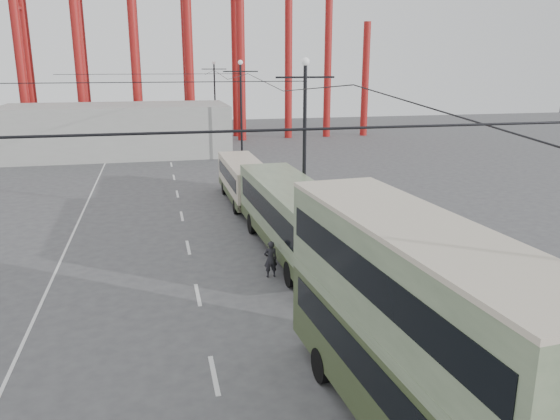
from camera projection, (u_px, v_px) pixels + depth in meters
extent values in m
cube|color=silver|center=(185.00, 230.00, 30.41)|extent=(0.15, 82.00, 0.01)
cube|color=silver|center=(292.00, 218.00, 32.73)|extent=(0.12, 120.00, 0.01)
cube|color=silver|center=(74.00, 232.00, 30.06)|extent=(0.12, 120.00, 0.01)
cylinder|color=black|center=(304.00, 149.00, 29.72)|extent=(0.20, 0.20, 9.00)
cylinder|color=black|center=(304.00, 224.00, 30.83)|extent=(0.44, 0.44, 0.50)
cube|color=black|center=(305.00, 77.00, 28.74)|extent=(3.20, 0.10, 0.10)
sphere|color=white|center=(305.00, 62.00, 28.53)|extent=(0.44, 0.44, 0.44)
cylinder|color=black|center=(241.00, 114.00, 50.43)|extent=(0.20, 0.20, 9.00)
cylinder|color=black|center=(242.00, 159.00, 51.54)|extent=(0.44, 0.44, 0.50)
cube|color=black|center=(241.00, 71.00, 49.44)|extent=(3.20, 0.10, 0.10)
sphere|color=white|center=(240.00, 62.00, 49.23)|extent=(0.44, 0.44, 0.44)
cylinder|color=black|center=(215.00, 99.00, 71.14)|extent=(0.20, 0.20, 9.00)
cylinder|color=black|center=(216.00, 132.00, 72.24)|extent=(0.44, 0.44, 0.50)
cube|color=black|center=(214.00, 69.00, 70.15)|extent=(3.20, 0.10, 0.10)
sphere|color=white|center=(214.00, 63.00, 69.94)|extent=(0.44, 0.44, 0.44)
cylinder|color=maroon|center=(15.00, 19.00, 57.55)|extent=(1.00, 1.00, 27.00)
cylinder|color=maroon|center=(24.00, 22.00, 61.31)|extent=(1.00, 1.00, 27.00)
cylinder|color=maroon|center=(289.00, 11.00, 64.57)|extent=(0.90, 0.90, 30.00)
cylinder|color=maroon|center=(328.00, 47.00, 66.69)|extent=(0.90, 0.90, 22.00)
cylinder|color=maroon|center=(365.00, 80.00, 68.81)|extent=(0.90, 0.90, 14.00)
cube|color=#989893|center=(117.00, 130.00, 55.04)|extent=(22.00, 10.00, 5.00)
cube|color=#354022|center=(410.00, 375.00, 13.25)|extent=(3.30, 10.42, 2.26)
cube|color=black|center=(411.00, 358.00, 13.13)|extent=(3.19, 8.37, 0.92)
cube|color=#637556|center=(413.00, 327.00, 12.91)|extent=(3.32, 10.42, 0.31)
cube|color=#637556|center=(417.00, 276.00, 12.58)|extent=(3.30, 10.42, 2.26)
cube|color=black|center=(417.00, 272.00, 12.55)|extent=(3.29, 9.81, 0.87)
cube|color=beige|center=(420.00, 227.00, 12.27)|extent=(3.32, 10.42, 0.12)
cylinder|color=black|center=(321.00, 365.00, 15.88)|extent=(0.36, 1.04, 1.03)
cylinder|color=black|center=(393.00, 353.00, 16.53)|extent=(0.36, 1.04, 1.03)
cube|color=#637556|center=(292.00, 215.00, 26.36)|extent=(3.15, 12.11, 2.62)
cube|color=black|center=(292.00, 206.00, 26.25)|extent=(3.14, 10.80, 1.04)
cube|color=#354022|center=(292.00, 236.00, 26.63)|extent=(3.18, 12.11, 0.55)
cube|color=#637556|center=(292.00, 187.00, 26.00)|extent=(3.17, 12.11, 0.17)
cylinder|color=black|center=(253.00, 225.00, 29.57)|extent=(0.34, 1.10, 1.09)
cylinder|color=black|center=(296.00, 221.00, 30.19)|extent=(0.34, 1.10, 1.09)
cylinder|color=black|center=(289.00, 272.00, 22.84)|extent=(0.34, 1.10, 1.09)
cylinder|color=black|center=(344.00, 267.00, 23.46)|extent=(0.34, 1.10, 1.09)
cube|color=beige|center=(244.00, 179.00, 36.23)|extent=(2.29, 8.90, 2.13)
cube|color=black|center=(244.00, 174.00, 36.14)|extent=(2.32, 7.83, 0.84)
cube|color=#354022|center=(244.00, 192.00, 36.45)|extent=(2.32, 8.90, 0.44)
cube|color=beige|center=(243.00, 162.00, 35.94)|extent=(2.31, 8.90, 0.14)
cylinder|color=black|center=(224.00, 189.00, 38.46)|extent=(0.26, 0.89, 0.89)
cylinder|color=black|center=(252.00, 187.00, 38.91)|extent=(0.26, 0.89, 0.89)
cylinder|color=black|center=(235.00, 206.00, 33.79)|extent=(0.26, 0.89, 0.89)
cylinder|color=black|center=(267.00, 204.00, 34.24)|extent=(0.26, 0.89, 0.89)
imported|color=black|center=(271.00, 259.00, 23.59)|extent=(0.61, 0.42, 1.63)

